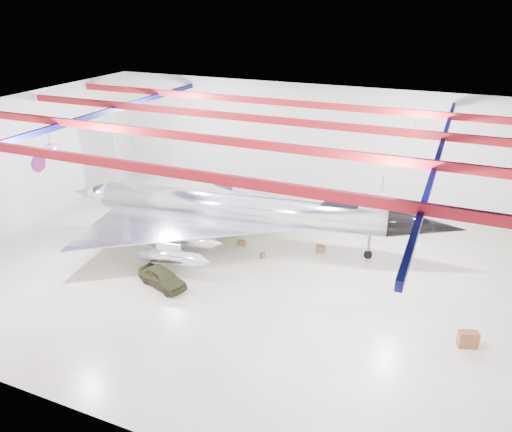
% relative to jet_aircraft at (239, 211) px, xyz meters
% --- Properties ---
extents(floor, '(40.00, 40.00, 0.00)m').
position_rel_jet_aircraft_xyz_m(floor, '(2.04, -3.97, -2.78)').
color(floor, '#B7A991').
rests_on(floor, ground).
extents(wall_back, '(40.00, 0.00, 40.00)m').
position_rel_jet_aircraft_xyz_m(wall_back, '(2.04, 11.03, 2.72)').
color(wall_back, silver).
rests_on(wall_back, floor).
extents(wall_left, '(0.00, 30.00, 30.00)m').
position_rel_jet_aircraft_xyz_m(wall_left, '(-17.96, -3.97, 2.72)').
color(wall_left, silver).
rests_on(wall_left, floor).
extents(ceiling, '(40.00, 40.00, 0.00)m').
position_rel_jet_aircraft_xyz_m(ceiling, '(2.04, -3.97, 8.22)').
color(ceiling, '#0A0F38').
rests_on(ceiling, wall_back).
extents(ceiling_structure, '(39.50, 29.50, 1.08)m').
position_rel_jet_aircraft_xyz_m(ceiling_structure, '(2.04, -3.97, 7.54)').
color(ceiling_structure, maroon).
rests_on(ceiling_structure, ceiling).
extents(wall_roundel, '(0.10, 1.50, 1.50)m').
position_rel_jet_aircraft_xyz_m(wall_roundel, '(-17.90, -1.97, 2.22)').
color(wall_roundel, '#B21414').
rests_on(wall_roundel, wall_left).
extents(jet_aircraft, '(31.04, 20.24, 8.49)m').
position_rel_jet_aircraft_xyz_m(jet_aircraft, '(0.00, 0.00, 0.00)').
color(jet_aircraft, silver).
rests_on(jet_aircraft, floor).
extents(jeep, '(4.15, 2.71, 1.31)m').
position_rel_jet_aircraft_xyz_m(jeep, '(-2.15, -7.82, -2.13)').
color(jeep, '#333319').
rests_on(jeep, floor).
extents(desk, '(1.19, 0.86, 0.99)m').
position_rel_jet_aircraft_xyz_m(desk, '(17.16, -6.64, -2.29)').
color(desk, brown).
rests_on(desk, floor).
extents(crate_ply, '(0.70, 0.63, 0.41)m').
position_rel_jet_aircraft_xyz_m(crate_ply, '(-4.34, 0.99, -2.58)').
color(crate_ply, olive).
rests_on(crate_ply, floor).
extents(toolbox_red, '(0.56, 0.50, 0.33)m').
position_rel_jet_aircraft_xyz_m(toolbox_red, '(-1.28, 2.63, -2.62)').
color(toolbox_red, maroon).
rests_on(toolbox_red, floor).
extents(engine_drum, '(0.50, 0.50, 0.39)m').
position_rel_jet_aircraft_xyz_m(engine_drum, '(2.62, -1.53, -2.59)').
color(engine_drum, '#59595B').
rests_on(engine_drum, floor).
extents(parts_bin, '(0.73, 0.61, 0.47)m').
position_rel_jet_aircraft_xyz_m(parts_bin, '(6.37, 1.17, -2.55)').
color(parts_bin, olive).
rests_on(parts_bin, floor).
extents(oil_barrel, '(0.63, 0.54, 0.40)m').
position_rel_jet_aircraft_xyz_m(oil_barrel, '(0.29, -0.25, -2.58)').
color(oil_barrel, olive).
rests_on(oil_barrel, floor).
extents(spares_box, '(0.47, 0.47, 0.38)m').
position_rel_jet_aircraft_xyz_m(spares_box, '(6.75, 6.58, -2.59)').
color(spares_box, '#59595B').
rests_on(spares_box, floor).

